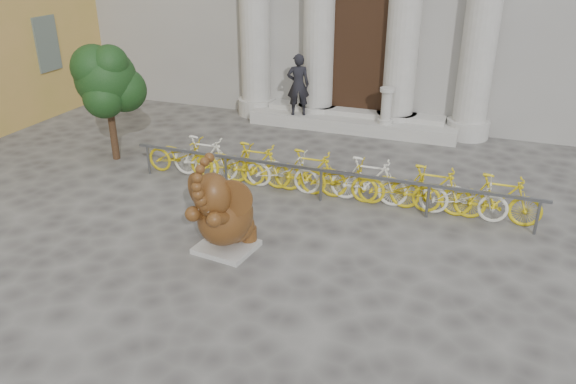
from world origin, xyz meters
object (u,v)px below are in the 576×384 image
at_px(elephant_statue, 224,215).
at_px(tree, 107,80).
at_px(bike_rack, 324,174).
at_px(pedestrian, 298,85).

bearing_deg(elephant_statue, tree, 152.87).
relative_size(bike_rack, tree, 3.09).
relative_size(elephant_statue, pedestrian, 1.11).
height_order(bike_rack, tree, tree).
bearing_deg(pedestrian, bike_rack, 94.26).
xyz_separation_m(bike_rack, tree, (-5.54, 0.28, 1.50)).
height_order(elephant_statue, tree, tree).
xyz_separation_m(elephant_statue, tree, (-4.58, 3.11, 1.29)).
xyz_separation_m(elephant_statue, bike_rack, (0.96, 2.83, -0.21)).
bearing_deg(bike_rack, elephant_statue, -108.66).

